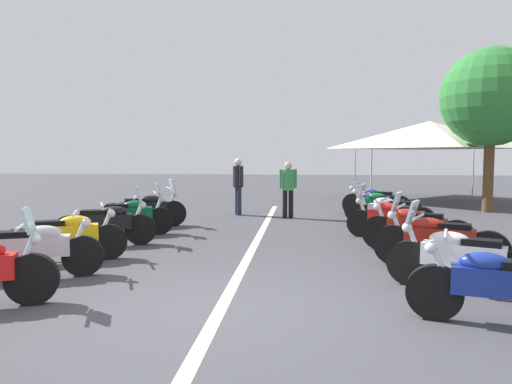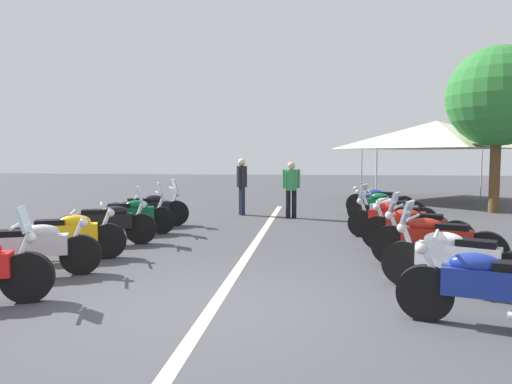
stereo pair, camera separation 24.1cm
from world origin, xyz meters
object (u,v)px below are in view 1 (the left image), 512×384
object	(u,v)px
motorcycle_right_row_0	(501,286)
roadside_tree_0	(491,98)
motorcycle_right_row_7	(375,201)
motorcycle_left_row_4	(128,215)
motorcycle_left_row_2	(66,236)
bystander_0	(288,185)
motorcycle_right_row_1	(460,258)
bystander_1	(238,182)
motorcycle_right_row_2	(438,240)
motorcycle_right_row_3	(416,228)
motorcycle_left_row_3	(106,223)
motorcycle_right_row_5	(390,212)
motorcycle_right_row_4	(394,218)
motorcycle_left_row_5	(145,209)
motorcycle_left_row_1	(32,249)
motorcycle_right_row_6	(382,206)
event_tent	(429,135)

from	to	relation	value
motorcycle_right_row_0	roadside_tree_0	size ratio (longest dim) A/B	0.37
motorcycle_right_row_7	roadside_tree_0	bearing A→B (deg)	-132.15
motorcycle_left_row_4	motorcycle_right_row_0	xyz separation A→B (m)	(-5.30, -6.05, -0.02)
motorcycle_left_row_2	bystander_0	size ratio (longest dim) A/B	1.18
motorcycle_right_row_1	bystander_1	size ratio (longest dim) A/B	1.09
motorcycle_right_row_0	motorcycle_right_row_2	xyz separation A→B (m)	(2.66, -0.07, 0.03)
motorcycle_right_row_3	roadside_tree_0	size ratio (longest dim) A/B	0.38
bystander_1	roadside_tree_0	xyz separation A→B (m)	(1.54, -7.93, 2.64)
motorcycle_left_row_3	roadside_tree_0	bearing A→B (deg)	17.44
motorcycle_right_row_3	bystander_0	world-z (taller)	bystander_0
motorcycle_left_row_3	motorcycle_right_row_5	size ratio (longest dim) A/B	1.02
motorcycle_left_row_4	motorcycle_left_row_3	bearing A→B (deg)	-112.81
motorcycle_left_row_4	bystander_1	size ratio (longest dim) A/B	1.15
motorcycle_right_row_4	motorcycle_right_row_3	bearing A→B (deg)	118.91
motorcycle_left_row_4	motorcycle_left_row_5	world-z (taller)	motorcycle_left_row_5
motorcycle_left_row_3	motorcycle_right_row_0	bearing A→B (deg)	-50.86
motorcycle_left_row_3	motorcycle_right_row_7	xyz separation A→B (m)	(5.25, -6.13, 0.00)
motorcycle_right_row_5	motorcycle_right_row_0	bearing A→B (deg)	113.60
motorcycle_left_row_5	motorcycle_right_row_1	size ratio (longest dim) A/B	1.05
motorcycle_left_row_1	motorcycle_right_row_6	bearing A→B (deg)	24.85
motorcycle_left_row_5	bystander_0	world-z (taller)	bystander_0
motorcycle_right_row_2	motorcycle_right_row_3	bearing A→B (deg)	-67.16
motorcycle_right_row_3	motorcycle_right_row_5	bearing A→B (deg)	-68.70
motorcycle_left_row_5	bystander_0	xyz separation A→B (m)	(2.25, -3.55, 0.49)
motorcycle_right_row_1	motorcycle_left_row_2	bearing A→B (deg)	14.02
motorcycle_right_row_7	motorcycle_right_row_2	bearing A→B (deg)	115.87
motorcycle_left_row_5	motorcycle_right_row_4	world-z (taller)	motorcycle_left_row_5
motorcycle_right_row_4	event_tent	bearing A→B (deg)	-85.43
motorcycle_left_row_4	bystander_0	world-z (taller)	bystander_0
motorcycle_left_row_5	motorcycle_left_row_2	bearing A→B (deg)	-119.56
bystander_1	event_tent	world-z (taller)	event_tent
motorcycle_right_row_1	motorcycle_right_row_2	world-z (taller)	motorcycle_right_row_2
motorcycle_left_row_3	motorcycle_left_row_5	xyz separation A→B (m)	(2.45, 0.01, 0.01)
motorcycle_right_row_4	motorcycle_left_row_3	bearing A→B (deg)	35.23
motorcycle_right_row_7	bystander_0	size ratio (longest dim) A/B	1.17
motorcycle_right_row_1	motorcycle_right_row_3	size ratio (longest dim) A/B	0.96
motorcycle_right_row_2	event_tent	distance (m)	12.51
motorcycle_right_row_1	motorcycle_right_row_0	bearing A→B (deg)	114.38
motorcycle_left_row_4	bystander_1	world-z (taller)	bystander_1
motorcycle_right_row_3	motorcycle_left_row_5	bearing A→B (deg)	-0.84
motorcycle_right_row_7	motorcycle_left_row_2	bearing A→B (deg)	73.32
bystander_1	motorcycle_left_row_5	bearing A→B (deg)	27.62
motorcycle_right_row_0	bystander_0	distance (m)	9.14
bystander_1	roadside_tree_0	bearing A→B (deg)	164.26
motorcycle_left_row_1	motorcycle_right_row_0	bearing A→B (deg)	-34.69
motorcycle_left_row_2	motorcycle_right_row_2	size ratio (longest dim) A/B	0.97
motorcycle_right_row_0	motorcycle_right_row_6	distance (m)	7.85
motorcycle_right_row_4	motorcycle_left_row_2	bearing A→B (deg)	47.96
motorcycle_left_row_5	event_tent	size ratio (longest dim) A/B	0.34
motorcycle_right_row_0	motorcycle_right_row_7	bearing A→B (deg)	-73.81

